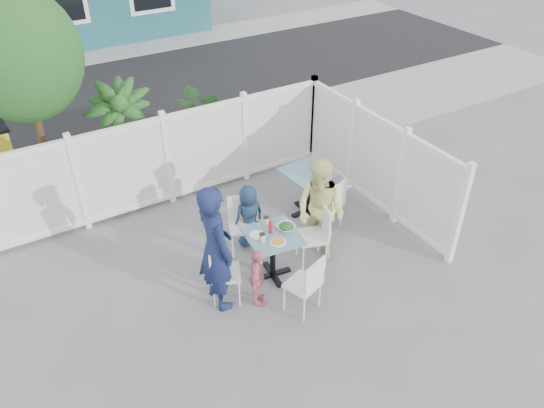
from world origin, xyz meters
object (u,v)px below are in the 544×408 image
woman (320,211)px  man (216,248)px  chair_back (242,220)px  chair_near (307,282)px  spare_table (308,181)px  chair_right (317,231)px  toddler (257,278)px  chair_left (219,269)px  main_table (273,244)px  boy (249,216)px

woman → man: bearing=-106.1°
chair_back → woman: bearing=162.5°
chair_back → man: man is taller
chair_back → chair_near: size_ratio=0.98×
spare_table → man: (-2.18, -1.10, 0.30)m
chair_right → toddler: bearing=123.6°
chair_left → chair_back: (0.78, 0.83, -0.02)m
main_table → woman: size_ratio=0.49×
boy → toddler: bearing=62.1°
chair_back → man: bearing=68.5°
chair_back → boy: bearing=-152.0°
chair_right → toddler: 1.22m
chair_near → toddler: chair_near is taller
spare_table → chair_back: bearing=-169.7°
spare_table → woman: size_ratio=0.50×
chair_near → boy: size_ratio=0.86×
spare_table → chair_near: chair_near is taller
chair_right → man: man is taller
chair_right → man: bearing=108.8°
chair_back → boy: (0.13, 0.01, 0.01)m
main_table → chair_left: chair_left is taller
main_table → toddler: 0.59m
main_table → chair_near: (0.03, -0.82, -0.06)m
spare_table → chair_left: chair_left is taller
woman → boy: woman is taller
chair_near → toddler: bearing=116.0°
main_table → spare_table: (1.31, 1.06, 0.04)m
chair_left → chair_near: size_ratio=1.02×
main_table → toddler: bearing=-141.7°
main_table → chair_back: bearing=93.6°
spare_table → boy: (-1.23, -0.24, -0.10)m
main_table → chair_right: chair_right is taller
spare_table → chair_near: bearing=-124.4°
chair_back → man: (-0.82, -0.85, 0.41)m
chair_near → toddler: 0.67m
chair_left → boy: size_ratio=0.87×
chair_back → chair_near: chair_near is taller
chair_right → chair_left: bearing=107.9°
main_table → toddler: size_ratio=0.89×
main_table → chair_back: size_ratio=0.91×
chair_right → boy: size_ratio=0.91×
spare_table → man: 2.46m
chair_left → chair_near: chair_left is taller
main_table → spare_table: bearing=38.9°
main_table → chair_left: size_ratio=0.87×
chair_near → woman: woman is taller
man → spare_table: bearing=-64.1°
chair_left → boy: 1.24m
chair_left → woman: bearing=116.9°
main_table → woman: bearing=4.5°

